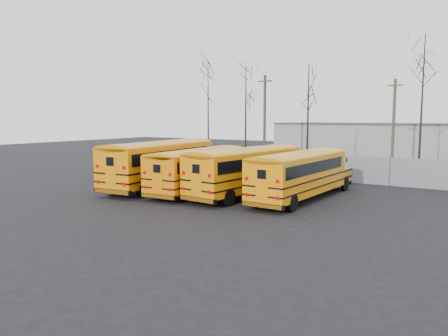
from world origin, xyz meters
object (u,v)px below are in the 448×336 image
Objects in this scene: bus_d at (301,171)px; utility_pole_right at (393,126)px; bus_b at (200,166)px; utility_pole_left at (265,120)px; bus_a at (162,160)px; bus_c at (248,167)px.

utility_pole_right is (1.92, 14.75, 2.40)m from bus_d.
utility_pole_left is at bearing 99.00° from bus_b.
bus_a is at bearing 174.94° from bus_b.
utility_pole_left reaches higher than utility_pole_right.
bus_a is at bearing -83.46° from utility_pole_left.
bus_a is 1.14× the size of bus_d.
bus_b is 17.99m from utility_pole_right.
utility_pole_right reaches higher than bus_d.
bus_d is 1.16× the size of utility_pole_left.
utility_pole_right is at bearing 76.44° from bus_c.
utility_pole_right reaches higher than bus_b.
bus_d reaches higher than bus_b.
bus_b is (3.25, -0.05, -0.23)m from bus_a.
bus_d is at bearing 4.13° from bus_b.
bus_c is at bearing -171.99° from bus_d.
utility_pole_left is 1.12× the size of utility_pole_right.
bus_a is 19.66m from utility_pole_right.
utility_pole_left is at bearing 86.07° from bus_a.
bus_c is 17.07m from utility_pole_left.
bus_b is 3.27m from bus_c.
bus_a is 1.33× the size of utility_pole_left.
bus_c is (6.46, 0.55, -0.14)m from bus_a.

